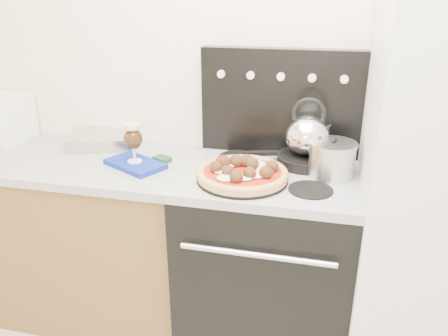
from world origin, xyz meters
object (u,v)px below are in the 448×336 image
(oven_mitt, at_px, (135,164))
(pizza_pan, at_px, (242,179))
(pizza, at_px, (242,172))
(tea_kettle, at_px, (307,132))
(fridge, at_px, (445,183))
(stock_pot, at_px, (332,160))
(base_cabinet, at_px, (65,236))
(skillet, at_px, (305,160))
(beer_glass, at_px, (133,143))
(stove_body, at_px, (267,264))

(oven_mitt, relative_size, pizza_pan, 0.73)
(pizza, relative_size, tea_kettle, 1.71)
(fridge, height_order, tea_kettle, fridge)
(pizza, xyz_separation_m, stock_pot, (0.36, 0.14, 0.03))
(fridge, bearing_deg, pizza, -173.77)
(base_cabinet, distance_m, pizza, 1.14)
(fridge, distance_m, skillet, 0.58)
(skillet, bearing_deg, oven_mitt, -168.84)
(stock_pot, bearing_deg, tea_kettle, 137.97)
(pizza, distance_m, skillet, 0.34)
(beer_glass, bearing_deg, pizza_pan, -9.31)
(base_cabinet, bearing_deg, skillet, 4.64)
(fridge, xyz_separation_m, stock_pot, (-0.44, 0.05, 0.04))
(stove_body, distance_m, stock_pot, 0.61)
(beer_glass, relative_size, skillet, 0.71)
(oven_mitt, bearing_deg, fridge, 0.07)
(stove_body, relative_size, stock_pot, 4.50)
(base_cabinet, relative_size, stock_pot, 7.41)
(oven_mitt, bearing_deg, pizza_pan, -9.31)
(tea_kettle, bearing_deg, base_cabinet, -168.76)
(base_cabinet, relative_size, oven_mitt, 5.17)
(tea_kettle, height_order, stock_pot, tea_kettle)
(oven_mitt, relative_size, skillet, 1.08)
(pizza, bearing_deg, skillet, 44.04)
(pizza, bearing_deg, fridge, 6.23)
(pizza_pan, bearing_deg, beer_glass, 170.69)
(beer_glass, height_order, pizza_pan, beer_glass)
(stove_body, bearing_deg, stock_pot, 5.19)
(fridge, relative_size, skillet, 7.31)
(oven_mitt, height_order, tea_kettle, tea_kettle)
(beer_glass, relative_size, pizza_pan, 0.48)
(pizza_pan, distance_m, pizza, 0.03)
(tea_kettle, bearing_deg, oven_mitt, -162.24)
(oven_mitt, xyz_separation_m, pizza, (0.53, -0.09, 0.05))
(tea_kettle, distance_m, stock_pot, 0.18)
(tea_kettle, bearing_deg, fridge, -8.53)
(stove_body, distance_m, pizza_pan, 0.51)
(oven_mitt, bearing_deg, tea_kettle, 11.16)
(base_cabinet, height_order, stove_body, stove_body)
(stove_body, height_order, pizza_pan, pizza_pan)
(skillet, distance_m, tea_kettle, 0.13)
(fridge, height_order, stock_pot, fridge)
(base_cabinet, xyz_separation_m, oven_mitt, (0.47, -0.05, 0.48))
(stove_body, relative_size, pizza_pan, 2.28)
(beer_glass, bearing_deg, pizza, -9.31)
(pizza_pan, height_order, skillet, skillet)
(skillet, bearing_deg, stock_pot, -42.03)
(beer_glass, xyz_separation_m, tea_kettle, (0.77, 0.15, 0.06))
(fridge, height_order, skillet, fridge)
(stock_pot, bearing_deg, pizza, -159.36)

